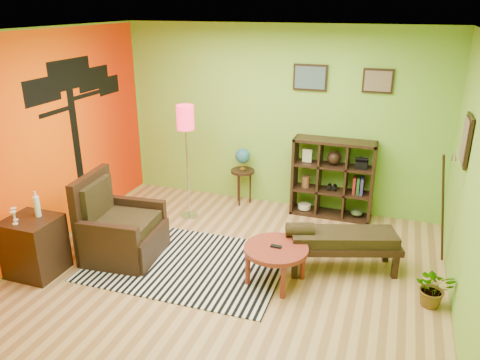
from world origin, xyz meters
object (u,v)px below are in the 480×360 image
(armchair, at_px, (119,232))
(bench, at_px, (340,240))
(potted_plant, at_px, (433,291))
(coffee_table, at_px, (276,252))
(side_cabinet, at_px, (34,246))
(globe_table, at_px, (243,162))
(cube_shelf, at_px, (333,179))
(floor_lamp, at_px, (186,128))

(armchair, height_order, bench, armchair)
(potted_plant, bearing_deg, coffee_table, -176.31)
(side_cabinet, xyz_separation_m, globe_table, (1.68, 2.80, 0.34))
(side_cabinet, xyz_separation_m, cube_shelf, (3.11, 2.79, 0.24))
(armchair, height_order, floor_lamp, floor_lamp)
(globe_table, height_order, potted_plant, globe_table)
(globe_table, bearing_deg, side_cabinet, -120.95)
(floor_lamp, distance_m, bench, 2.67)
(coffee_table, height_order, cube_shelf, cube_shelf)
(side_cabinet, distance_m, globe_table, 3.28)
(cube_shelf, height_order, bench, cube_shelf)
(cube_shelf, height_order, potted_plant, cube_shelf)
(cube_shelf, distance_m, potted_plant, 2.42)
(bench, bearing_deg, globe_table, 138.97)
(side_cabinet, xyz_separation_m, bench, (3.44, 1.27, 0.04))
(bench, distance_m, potted_plant, 1.16)
(side_cabinet, height_order, bench, side_cabinet)
(coffee_table, bearing_deg, cube_shelf, 80.73)
(globe_table, distance_m, cube_shelf, 1.44)
(globe_table, bearing_deg, cube_shelf, -0.18)
(armchair, distance_m, globe_table, 2.34)
(floor_lamp, height_order, potted_plant, floor_lamp)
(side_cabinet, height_order, cube_shelf, cube_shelf)
(armchair, height_order, side_cabinet, armchair)
(globe_table, bearing_deg, potted_plant, -34.51)
(coffee_table, xyz_separation_m, bench, (0.66, 0.52, 0.01))
(side_cabinet, relative_size, potted_plant, 2.29)
(potted_plant, bearing_deg, side_cabinet, -169.23)
(side_cabinet, distance_m, potted_plant, 4.58)
(coffee_table, distance_m, potted_plant, 1.74)
(coffee_table, relative_size, bench, 0.52)
(side_cabinet, bearing_deg, bench, 20.22)
(coffee_table, relative_size, armchair, 0.68)
(armchair, height_order, cube_shelf, cube_shelf)
(globe_table, relative_size, potted_plant, 2.06)
(floor_lamp, bearing_deg, potted_plant, -18.99)
(bench, bearing_deg, side_cabinet, -159.78)
(floor_lamp, bearing_deg, bench, -18.04)
(coffee_table, xyz_separation_m, floor_lamp, (-1.70, 1.29, 1.00))
(coffee_table, bearing_deg, bench, 38.40)
(coffee_table, height_order, side_cabinet, side_cabinet)
(globe_table, relative_size, bench, 0.65)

